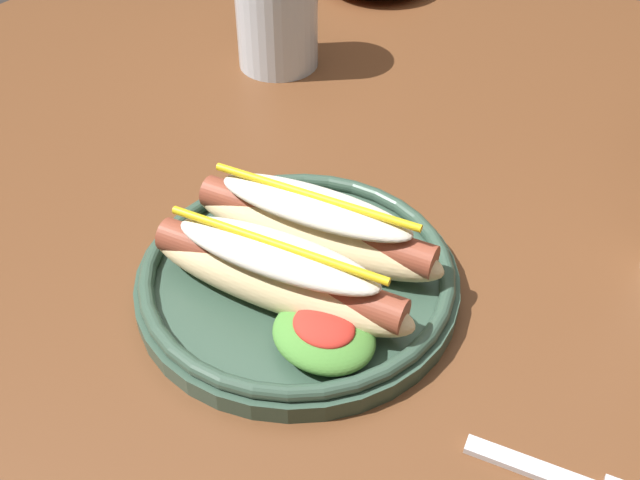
# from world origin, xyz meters

# --- Properties ---
(dining_table) EXTENTS (1.12, 0.99, 0.74)m
(dining_table) POSITION_xyz_m (0.00, 0.00, 0.64)
(dining_table) COLOR brown
(dining_table) RESTS_ON ground_plane
(hot_dog_plate) EXTENTS (0.25, 0.25, 0.08)m
(hot_dog_plate) POSITION_xyz_m (0.08, -0.20, 0.77)
(hot_dog_plate) COLOR #334C3D
(hot_dog_plate) RESTS_ON dining_table
(water_cup) EXTENTS (0.09, 0.09, 0.13)m
(water_cup) POSITION_xyz_m (-0.16, 0.08, 0.81)
(water_cup) COLOR silver
(water_cup) RESTS_ON dining_table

